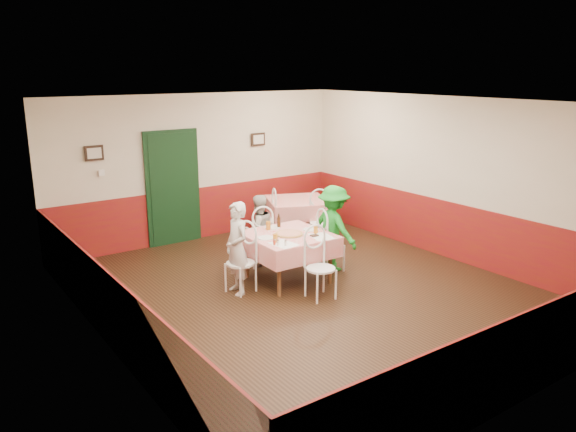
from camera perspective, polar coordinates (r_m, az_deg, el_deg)
floor at (r=8.48m, az=2.19°, el=-7.74°), size 7.00×7.00×0.00m
ceiling at (r=7.85m, az=2.39°, el=11.50°), size 7.00×7.00×0.00m
back_wall at (r=10.98m, az=-8.93°, el=4.92°), size 6.00×0.10×2.80m
front_wall at (r=5.80m, az=23.91°, el=-5.13°), size 6.00×0.10×2.80m
left_wall at (r=6.72m, az=-18.49°, el=-1.97°), size 0.10×7.00×2.80m
right_wall at (r=10.12m, az=15.92°, el=3.70°), size 0.10×7.00×2.80m
wainscot_back at (r=11.15m, az=-8.72°, el=0.35°), size 6.00×0.03×1.00m
wainscot_front at (r=6.15m, az=22.90°, el=-13.02°), size 6.00×0.03×1.00m
wainscot_left at (r=7.02m, az=-17.77°, el=-9.00°), size 0.03×7.00×1.00m
wainscot_right at (r=10.32m, az=15.51°, el=-1.22°), size 0.03×7.00×1.00m
door at (r=10.75m, az=-11.60°, el=2.69°), size 0.96×0.06×2.10m
picture_left at (r=10.15m, az=-19.11°, el=6.06°), size 0.32×0.03×0.26m
picture_right at (r=11.50m, az=-3.06°, el=7.78°), size 0.32×0.03×0.26m
thermostat at (r=10.23m, az=-18.41°, el=4.19°), size 0.10×0.03×0.10m
main_table at (r=8.81m, az=0.00°, el=-4.25°), size 1.25×1.25×0.77m
second_table at (r=11.07m, az=0.97°, el=-0.26°), size 1.47×1.47×0.77m
chair_left at (r=8.37m, az=-4.86°, el=-4.80°), size 0.51×0.51×0.90m
chair_right at (r=9.26m, az=4.38°, el=-2.84°), size 0.48×0.48×0.90m
chair_far at (r=9.47m, az=-2.86°, el=-2.42°), size 0.52×0.52×0.90m
chair_near at (r=8.13m, az=3.34°, el=-5.37°), size 0.46×0.46×0.90m
chair_second_a at (r=10.64m, az=-2.29°, el=-0.47°), size 0.55×0.55×0.90m
chair_second_b at (r=10.48m, az=3.39°, el=-0.73°), size 0.55×0.55×0.90m
pizza at (r=8.66m, az=0.12°, el=-1.82°), size 0.43×0.43×0.03m
plate_left at (r=8.48m, az=-2.27°, el=-2.23°), size 0.26×0.26×0.01m
plate_right at (r=8.91m, az=2.34°, el=-1.38°), size 0.26×0.26×0.01m
plate_far at (r=9.03m, az=-1.59°, el=-1.17°), size 0.26×0.26×0.01m
glass_a at (r=8.27m, az=-1.30°, el=-2.27°), size 0.07×0.07×0.13m
glass_b at (r=8.73m, az=2.83°, el=-1.37°), size 0.07×0.07×0.12m
glass_c at (r=8.91m, az=-2.01°, el=-0.98°), size 0.08×0.08×0.14m
beer_bottle at (r=9.01m, az=-0.95°, el=-0.55°), size 0.06×0.06×0.21m
shaker_a at (r=8.12m, az=-1.03°, el=-2.73°), size 0.04×0.04×0.09m
shaker_b at (r=8.11m, az=-0.26°, el=-2.76°), size 0.04×0.04×0.09m
shaker_c at (r=8.15m, az=-1.39°, el=-2.66°), size 0.04×0.04×0.09m
menu_left at (r=8.20m, az=-0.46°, el=-2.86°), size 0.34×0.43×0.00m
menu_right at (r=8.58m, az=3.41°, el=-2.08°), size 0.38×0.46×0.00m
wallet at (r=8.59m, az=2.69°, el=-1.99°), size 0.11×0.09×0.02m
diner_left at (r=8.27m, az=-5.20°, el=-3.28°), size 0.37×0.53×1.39m
diner_far at (r=9.47m, az=-3.03°, el=-1.44°), size 0.61×0.48×1.21m
diner_right at (r=9.22m, az=4.66°, el=-1.25°), size 0.61×0.96×1.42m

